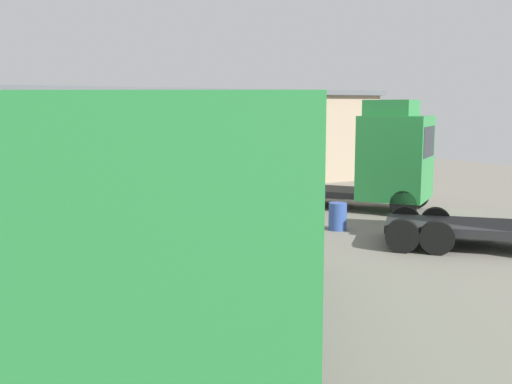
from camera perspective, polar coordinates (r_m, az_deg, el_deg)
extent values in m
plane|color=slate|center=(13.09, -9.80, -9.41)|extent=(60.00, 60.00, 0.00)
cube|color=tan|center=(29.65, -19.85, 4.42)|extent=(33.98, 6.83, 4.54)
cube|color=#565B60|center=(29.62, -20.07, 9.04)|extent=(34.48, 7.33, 0.25)
cube|color=#4C5156|center=(28.33, -3.73, 3.78)|extent=(3.20, 0.08, 3.60)
cube|color=#232326|center=(17.80, 18.60, -3.14)|extent=(4.24, 4.11, 0.24)
cylinder|color=#B2B2B7|center=(18.85, 20.25, -3.13)|extent=(1.19, 1.15, 0.56)
cylinder|color=black|center=(18.88, 16.73, -2.80)|extent=(0.88, 0.84, 0.92)
cylinder|color=black|center=(16.72, 16.86, -4.18)|extent=(0.88, 0.84, 0.92)
cylinder|color=black|center=(18.88, 13.99, -2.70)|extent=(0.88, 0.84, 0.92)
cylinder|color=black|center=(16.72, 13.77, -4.07)|extent=(0.88, 0.84, 0.92)
cube|color=#28843D|center=(9.57, -4.22, 0.71)|extent=(7.41, 11.05, 2.66)
cube|color=#232326|center=(9.86, -4.13, -7.70)|extent=(6.75, 10.70, 0.24)
cylinder|color=black|center=(13.67, 1.94, -6.44)|extent=(0.71, 0.99, 0.96)
cylinder|color=black|center=(13.81, -7.28, -6.35)|extent=(0.71, 0.99, 0.96)
cylinder|color=black|center=(14.64, 1.88, -5.46)|extent=(0.71, 0.99, 0.96)
cylinder|color=black|center=(14.77, -6.73, -5.39)|extent=(0.71, 0.99, 0.96)
cylinder|color=black|center=(20.63, -22.90, -2.21)|extent=(0.74, 0.93, 0.91)
cube|color=#28843D|center=(23.04, 13.15, 3.21)|extent=(3.44, 3.42, 3.11)
cube|color=#28843D|center=(23.01, 12.81, 7.79)|extent=(2.69, 2.61, 0.60)
cube|color=black|center=(22.76, 16.08, 4.62)|extent=(1.72, 1.33, 1.12)
cube|color=#232326|center=(24.17, 5.22, 0.18)|extent=(4.23, 4.68, 0.24)
cylinder|color=#B2B2B7|center=(24.92, 7.32, -0.01)|extent=(1.11, 1.21, 0.56)
cylinder|color=black|center=(24.16, 15.01, -0.35)|extent=(0.83, 0.96, 0.97)
cylinder|color=black|center=(22.03, 13.90, -1.11)|extent=(0.83, 0.96, 0.97)
cylinder|color=black|center=(25.48, 4.46, 0.32)|extent=(0.83, 0.96, 0.97)
cylinder|color=black|center=(23.46, 2.48, -0.33)|extent=(0.83, 0.96, 0.97)
cylinder|color=black|center=(25.82, 2.60, 0.44)|extent=(0.83, 0.96, 0.97)
cylinder|color=black|center=(23.83, 0.50, -0.19)|extent=(0.83, 0.96, 0.97)
cylinder|color=#33519E|center=(19.37, 7.78, -2.32)|extent=(0.58, 0.58, 0.88)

